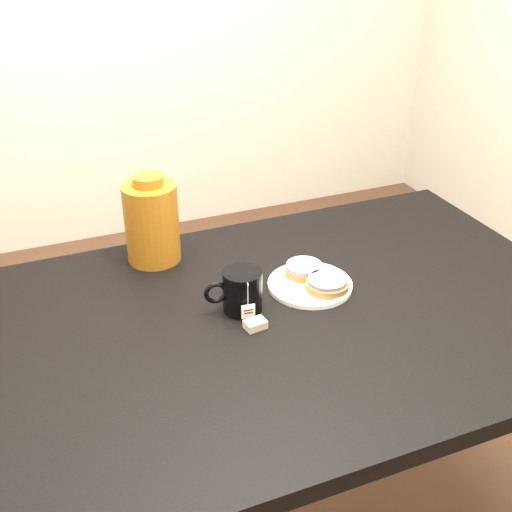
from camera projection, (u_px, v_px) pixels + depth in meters
name	position (u px, v px, depth m)	size (l,w,h in m)	color
table	(284.00, 343.00, 1.45)	(1.40, 0.90, 0.75)	black
plate	(310.00, 284.00, 1.50)	(0.20, 0.20, 0.01)	white
bagel_back	(304.00, 269.00, 1.53)	(0.13, 0.13, 0.03)	brown
bagel_front	(327.00, 284.00, 1.47)	(0.10, 0.10, 0.03)	brown
mug	(241.00, 291.00, 1.40)	(0.14, 0.10, 0.10)	black
teabag_pouch	(255.00, 324.00, 1.36)	(0.04, 0.03, 0.02)	#C6B793
bagel_package	(152.00, 222.00, 1.58)	(0.17, 0.17, 0.22)	brown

